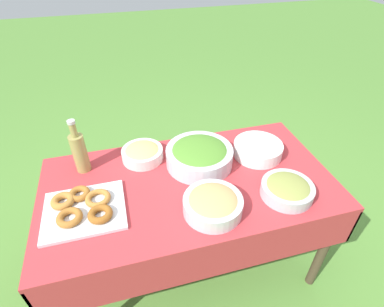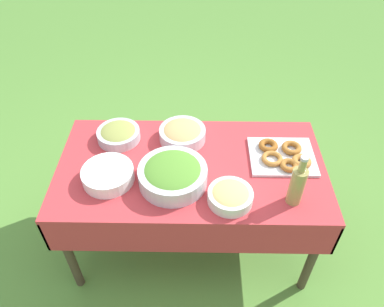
{
  "view_description": "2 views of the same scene",
  "coord_description": "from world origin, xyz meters",
  "px_view_note": "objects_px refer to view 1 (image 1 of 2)",
  "views": [
    {
      "loc": [
        -0.28,
        -1.07,
        1.72
      ],
      "look_at": [
        0.04,
        0.08,
        0.8
      ],
      "focal_mm": 28.0,
      "sensor_mm": 36.0,
      "label": 1
    },
    {
      "loc": [
        -0.03,
        1.43,
        2.12
      ],
      "look_at": [
        -0.0,
        -0.0,
        0.77
      ],
      "focal_mm": 35.0,
      "sensor_mm": 36.0,
      "label": 2
    }
  ],
  "objects_px": {
    "pasta_bowl": "(142,153)",
    "olive_oil_bottle": "(79,151)",
    "donut_platter": "(83,208)",
    "olive_bowl": "(287,189)",
    "bread_bowl": "(213,204)",
    "plate_stack": "(258,149)",
    "salad_bowl": "(199,155)"
  },
  "relations": [
    {
      "from": "donut_platter",
      "to": "salad_bowl",
      "type": "bearing_deg",
      "value": 17.19
    },
    {
      "from": "salad_bowl",
      "to": "pasta_bowl",
      "type": "bearing_deg",
      "value": 156.89
    },
    {
      "from": "pasta_bowl",
      "to": "olive_bowl",
      "type": "relative_size",
      "value": 0.9
    },
    {
      "from": "pasta_bowl",
      "to": "donut_platter",
      "type": "xyz_separation_m",
      "value": [
        -0.31,
        -0.31,
        -0.02
      ]
    },
    {
      "from": "plate_stack",
      "to": "olive_oil_bottle",
      "type": "distance_m",
      "value": 0.94
    },
    {
      "from": "salad_bowl",
      "to": "plate_stack",
      "type": "distance_m",
      "value": 0.34
    },
    {
      "from": "pasta_bowl",
      "to": "donut_platter",
      "type": "distance_m",
      "value": 0.44
    },
    {
      "from": "olive_oil_bottle",
      "to": "bread_bowl",
      "type": "distance_m",
      "value": 0.72
    },
    {
      "from": "plate_stack",
      "to": "bread_bowl",
      "type": "distance_m",
      "value": 0.5
    },
    {
      "from": "olive_oil_bottle",
      "to": "bread_bowl",
      "type": "height_order",
      "value": "olive_oil_bottle"
    },
    {
      "from": "plate_stack",
      "to": "olive_bowl",
      "type": "relative_size",
      "value": 1.09
    },
    {
      "from": "pasta_bowl",
      "to": "olive_bowl",
      "type": "height_order",
      "value": "pasta_bowl"
    },
    {
      "from": "salad_bowl",
      "to": "olive_oil_bottle",
      "type": "bearing_deg",
      "value": 169.01
    },
    {
      "from": "pasta_bowl",
      "to": "bread_bowl",
      "type": "bearing_deg",
      "value": -61.53
    },
    {
      "from": "donut_platter",
      "to": "olive_bowl",
      "type": "distance_m",
      "value": 0.94
    },
    {
      "from": "olive_oil_bottle",
      "to": "olive_bowl",
      "type": "height_order",
      "value": "olive_oil_bottle"
    },
    {
      "from": "salad_bowl",
      "to": "olive_oil_bottle",
      "type": "distance_m",
      "value": 0.61
    },
    {
      "from": "donut_platter",
      "to": "olive_bowl",
      "type": "xyz_separation_m",
      "value": [
        0.93,
        -0.15,
        0.02
      ]
    },
    {
      "from": "bread_bowl",
      "to": "olive_oil_bottle",
      "type": "bearing_deg",
      "value": 141.03
    },
    {
      "from": "salad_bowl",
      "to": "plate_stack",
      "type": "xyz_separation_m",
      "value": [
        0.33,
        -0.01,
        -0.02
      ]
    },
    {
      "from": "plate_stack",
      "to": "olive_oil_bottle",
      "type": "xyz_separation_m",
      "value": [
        -0.93,
        0.13,
        0.08
      ]
    },
    {
      "from": "plate_stack",
      "to": "olive_bowl",
      "type": "xyz_separation_m",
      "value": [
        -0.0,
        -0.32,
        0.0
      ]
    },
    {
      "from": "plate_stack",
      "to": "olive_oil_bottle",
      "type": "relative_size",
      "value": 0.9
    },
    {
      "from": "pasta_bowl",
      "to": "olive_oil_bottle",
      "type": "distance_m",
      "value": 0.32
    },
    {
      "from": "pasta_bowl",
      "to": "donut_platter",
      "type": "relative_size",
      "value": 0.62
    },
    {
      "from": "salad_bowl",
      "to": "donut_platter",
      "type": "relative_size",
      "value": 0.99
    },
    {
      "from": "plate_stack",
      "to": "olive_oil_bottle",
      "type": "height_order",
      "value": "olive_oil_bottle"
    },
    {
      "from": "plate_stack",
      "to": "olive_bowl",
      "type": "distance_m",
      "value": 0.32
    },
    {
      "from": "salad_bowl",
      "to": "bread_bowl",
      "type": "relative_size",
      "value": 1.33
    },
    {
      "from": "donut_platter",
      "to": "olive_oil_bottle",
      "type": "height_order",
      "value": "olive_oil_bottle"
    },
    {
      "from": "plate_stack",
      "to": "salad_bowl",
      "type": "bearing_deg",
      "value": 178.41
    },
    {
      "from": "pasta_bowl",
      "to": "bread_bowl",
      "type": "xyz_separation_m",
      "value": [
        0.25,
        -0.46,
        0.01
      ]
    }
  ]
}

